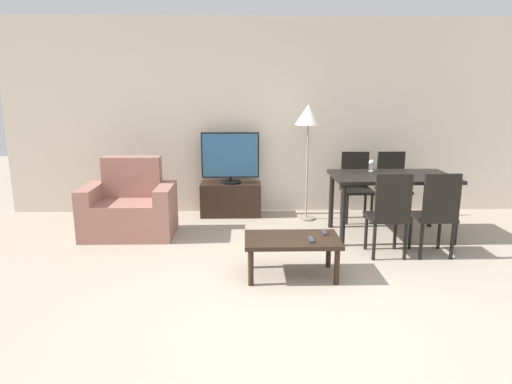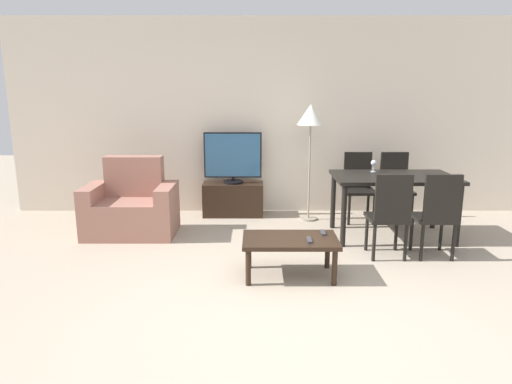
{
  "view_description": "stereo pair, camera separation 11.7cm",
  "coord_description": "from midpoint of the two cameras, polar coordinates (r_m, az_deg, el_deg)",
  "views": [
    {
      "loc": [
        -0.44,
        -3.17,
        1.74
      ],
      "look_at": [
        -0.32,
        1.64,
        0.65
      ],
      "focal_mm": 32.0,
      "sensor_mm": 36.0,
      "label": 1
    },
    {
      "loc": [
        -0.32,
        -3.17,
        1.74
      ],
      "look_at": [
        -0.32,
        1.64,
        0.65
      ],
      "focal_mm": 32.0,
      "sensor_mm": 36.0,
      "label": 2
    }
  ],
  "objects": [
    {
      "name": "armchair",
      "position": [
        5.74,
        -14.71,
        -1.95
      ],
      "size": [
        1.07,
        0.7,
        0.93
      ],
      "color": "#9E6B5B",
      "rests_on": "ground_plane"
    },
    {
      "name": "dining_chair_far",
      "position": [
        6.4,
        17.51,
        0.98
      ],
      "size": [
        0.4,
        0.4,
        0.91
      ],
      "color": "black",
      "rests_on": "ground_plane"
    },
    {
      "name": "floor_lamp",
      "position": [
        6.05,
        7.41,
        8.91
      ],
      "size": [
        0.35,
        0.35,
        1.55
      ],
      "color": "gray",
      "rests_on": "ground_plane"
    },
    {
      "name": "remote_secondary",
      "position": [
        4.23,
        7.46,
        -5.98
      ],
      "size": [
        0.04,
        0.15,
        0.02
      ],
      "color": "#38383D",
      "rests_on": "coffee_table"
    },
    {
      "name": "dining_chair_near",
      "position": [
        4.9,
        17.01,
        -2.45
      ],
      "size": [
        0.4,
        0.4,
        0.91
      ],
      "color": "black",
      "rests_on": "ground_plane"
    },
    {
      "name": "ground_plane",
      "position": [
        3.63,
        6.22,
        -15.89
      ],
      "size": [
        18.0,
        18.0,
        0.0
      ],
      "primitive_type": "plane",
      "color": "tan"
    },
    {
      "name": "tv",
      "position": [
        6.29,
        -2.38,
        4.31
      ],
      "size": [
        0.79,
        0.28,
        0.7
      ],
      "color": "black",
      "rests_on": "tv_stand"
    },
    {
      "name": "dining_chair_near_right",
      "position": [
        5.07,
        22.33,
        -2.37
      ],
      "size": [
        0.4,
        0.4,
        0.91
      ],
      "color": "black",
      "rests_on": "ground_plane"
    },
    {
      "name": "tv_stand",
      "position": [
        6.4,
        -2.33,
        -0.88
      ],
      "size": [
        0.83,
        0.38,
        0.46
      ],
      "color": "black",
      "rests_on": "ground_plane"
    },
    {
      "name": "dining_table",
      "position": [
        5.61,
        17.4,
        1.1
      ],
      "size": [
        1.4,
        0.83,
        0.75
      ],
      "color": "black",
      "rests_on": "ground_plane"
    },
    {
      "name": "wine_glass_left",
      "position": [
        5.76,
        15.05,
        3.45
      ],
      "size": [
        0.07,
        0.07,
        0.15
      ],
      "color": "silver",
      "rests_on": "dining_table"
    },
    {
      "name": "coffee_table",
      "position": [
        4.31,
        5.06,
        -6.38
      ],
      "size": [
        0.89,
        0.52,
        0.38
      ],
      "color": "black",
      "rests_on": "ground_plane"
    },
    {
      "name": "wall_back",
      "position": [
        6.5,
        3.39,
        9.3
      ],
      "size": [
        7.55,
        0.06,
        2.7
      ],
      "color": "beige",
      "rests_on": "ground_plane"
    },
    {
      "name": "dining_chair_far_left",
      "position": [
        6.27,
        13.22,
        1.0
      ],
      "size": [
        0.4,
        0.4,
        0.91
      ],
      "color": "black",
      "rests_on": "ground_plane"
    },
    {
      "name": "remote_primary",
      "position": [
        4.45,
        9.12,
        -5.05
      ],
      "size": [
        0.04,
        0.15,
        0.02
      ],
      "color": "#38383D",
      "rests_on": "coffee_table"
    }
  ]
}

